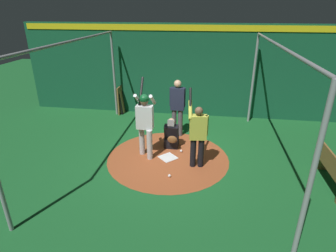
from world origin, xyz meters
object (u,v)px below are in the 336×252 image
(catcher, at_px, (172,136))
(visitor, at_px, (198,133))
(home_plate, at_px, (168,157))
(bat_rack, at_px, (121,100))
(umpire, at_px, (177,105))
(baseball_0, at_px, (181,151))
(baseball_1, at_px, (169,176))
(batter, at_px, (145,120))
(bench, at_px, (332,168))

(catcher, height_order, visitor, visitor)
(home_plate, bearing_deg, bat_rack, -144.62)
(umpire, xyz_separation_m, baseball_0, (1.13, 0.26, -0.98))
(visitor, relative_size, baseball_1, 26.99)
(batter, xyz_separation_m, baseball_1, (0.95, 0.79, -1.04))
(catcher, bearing_deg, visitor, 39.57)
(visitor, bearing_deg, catcher, -147.04)
(home_plate, distance_m, bat_rack, 4.04)
(bench, bearing_deg, catcher, -108.69)
(catcher, height_order, baseball_0, catcher)
(home_plate, xyz_separation_m, batter, (-0.02, -0.62, 1.07))
(visitor, relative_size, bat_rack, 1.90)
(baseball_1, bearing_deg, catcher, -173.93)
(baseball_0, bearing_deg, batter, -69.65)
(home_plate, height_order, baseball_1, baseball_1)
(umpire, height_order, baseball_1, umpire)
(catcher, xyz_separation_m, baseball_0, (0.28, 0.31, -0.31))
(bench, xyz_separation_m, baseball_0, (-1.03, -3.56, -0.40))
(home_plate, bearing_deg, baseball_0, 138.62)
(catcher, height_order, bench, catcher)
(home_plate, height_order, catcher, catcher)
(catcher, bearing_deg, batter, -44.75)
(batter, xyz_separation_m, umpire, (-1.48, 0.68, -0.06))
(bench, relative_size, baseball_0, 22.09)
(visitor, distance_m, baseball_1, 1.26)
(catcher, relative_size, baseball_1, 12.36)
(batter, xyz_separation_m, baseball_0, (-0.35, 0.94, -1.04))
(visitor, distance_m, baseball_0, 1.21)
(baseball_0, bearing_deg, home_plate, -41.38)
(visitor, bearing_deg, baseball_0, -151.37)
(visitor, bearing_deg, bench, 76.64)
(batter, xyz_separation_m, catcher, (-0.63, 0.63, -0.73))
(batter, height_order, baseball_0, batter)
(catcher, xyz_separation_m, umpire, (-0.85, 0.06, 0.67))
(home_plate, distance_m, catcher, 0.73)
(umpire, xyz_separation_m, baseball_1, (2.42, 0.11, -0.98))
(batter, distance_m, baseball_0, 1.45)
(bat_rack, height_order, baseball_1, bat_rack)
(home_plate, distance_m, baseball_1, 0.95)
(batter, distance_m, bat_rack, 3.72)
(batter, height_order, catcher, batter)
(bat_rack, bearing_deg, baseball_0, 42.31)
(umpire, relative_size, bench, 1.11)
(visitor, xyz_separation_m, baseball_1, (0.63, -0.61, -0.90))
(home_plate, xyz_separation_m, catcher, (-0.65, 0.01, 0.34))
(home_plate, xyz_separation_m, baseball_1, (0.93, 0.18, 0.03))
(bench, distance_m, baseball_1, 3.73)
(batter, bearing_deg, bat_rack, -152.35)
(catcher, bearing_deg, bat_rack, -138.36)
(home_plate, distance_m, umpire, 1.81)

